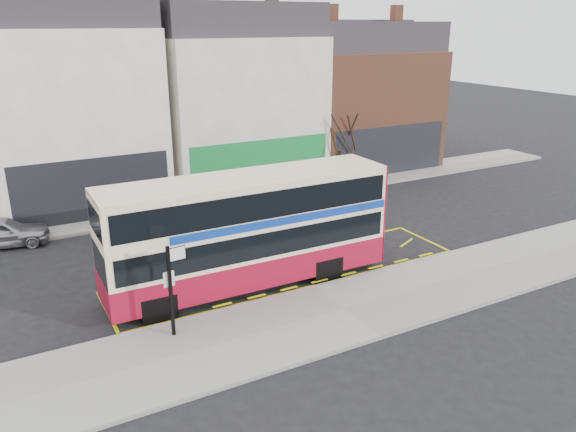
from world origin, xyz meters
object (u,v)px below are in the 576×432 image
street_tree_right (342,122)px  bus_stop_post (172,282)px  car_white (319,185)px  car_grey (166,216)px  double_decker_bus (249,229)px  car_silver (1,232)px

street_tree_right → bus_stop_post: bearing=-139.6°
car_white → street_tree_right: street_tree_right is taller
bus_stop_post → car_grey: bus_stop_post is taller
double_decker_bus → street_tree_right: size_ratio=1.90×
car_silver → street_tree_right: size_ratio=0.70×
double_decker_bus → car_silver: 11.77m
bus_stop_post → car_white: size_ratio=0.68×
car_silver → car_grey: car_silver is taller
car_silver → car_white: (16.11, -0.17, -0.04)m
car_white → street_tree_right: size_ratio=0.78×
car_silver → bus_stop_post: bearing=-148.1°
double_decker_bus → car_silver: (-7.88, 8.60, -1.54)m
bus_stop_post → car_white: bearing=36.9°
car_grey → double_decker_bus: bearing=-167.1°
double_decker_bus → car_white: double_decker_bus is taller
street_tree_right → car_white: bearing=-150.5°
double_decker_bus → car_grey: bearing=98.1°
double_decker_bus → car_white: bearing=46.3°
car_silver → car_white: bearing=-80.0°
bus_stop_post → street_tree_right: (14.13, 12.01, 1.85)m
double_decker_bus → car_grey: (-0.97, 7.26, -1.57)m
bus_stop_post → double_decker_bus: bearing=27.0°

